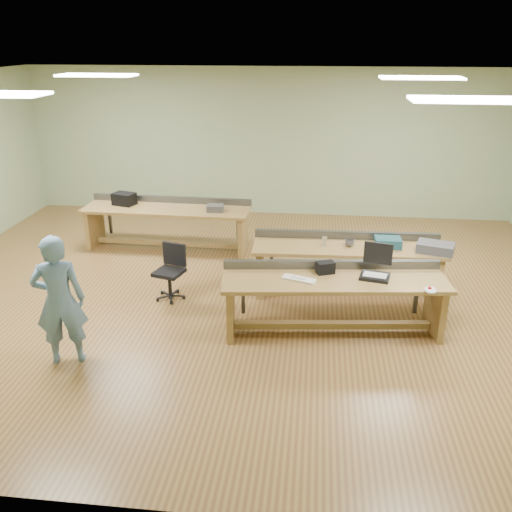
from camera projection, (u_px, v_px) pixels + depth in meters
name	position (u px, v px, depth m)	size (l,w,h in m)	color
floor	(243.00, 294.00, 8.03)	(10.00, 10.00, 0.00)	olive
ceiling	(240.00, 82.00, 6.90)	(10.00, 10.00, 0.00)	silver
wall_back	(268.00, 143.00, 11.14)	(10.00, 0.04, 3.00)	#99AA81
wall_front	(163.00, 352.00, 3.78)	(10.00, 0.04, 3.00)	#99AA81
fluor_panels	(240.00, 85.00, 6.91)	(6.20, 3.50, 0.03)	white
workbench_front	(333.00, 292.00, 6.82)	(2.86, 1.05, 0.86)	#9D7842
workbench_mid	(347.00, 258.00, 7.87)	(2.75, 0.83, 0.86)	#9D7842
workbench_back	(167.00, 218.00, 9.58)	(2.94, 0.86, 0.86)	#9D7842
person	(59.00, 301.00, 6.09)	(0.57, 0.38, 1.57)	#688BAA
laptop_base	(375.00, 277.00, 6.73)	(0.36, 0.29, 0.04)	black
laptop_screen	(378.00, 253.00, 6.76)	(0.36, 0.02, 0.28)	black
keyboard	(299.00, 279.00, 6.68)	(0.42, 0.14, 0.02)	silver
trackball_mouse	(430.00, 290.00, 6.34)	(0.14, 0.17, 0.07)	white
camera_bag	(325.00, 268.00, 6.85)	(0.22, 0.14, 0.15)	black
task_chair	(171.00, 279.00, 7.81)	(0.53, 0.53, 0.80)	black
parts_bin_teal	(388.00, 242.00, 7.72)	(0.37, 0.28, 0.13)	#163E48
parts_bin_grey	(435.00, 248.00, 7.52)	(0.49, 0.31, 0.13)	#3D3E40
mug	(349.00, 243.00, 7.74)	(0.13, 0.13, 0.10)	#3D3E40
drinks_can	(324.00, 241.00, 7.75)	(0.07, 0.07, 0.13)	silver
storage_box_back	(124.00, 199.00, 9.63)	(0.37, 0.27, 0.21)	black
tray_back	(215.00, 208.00, 9.28)	(0.28, 0.21, 0.11)	#3D3E40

